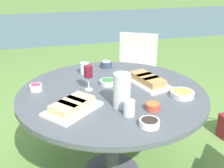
{
  "coord_description": "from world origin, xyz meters",
  "views": [
    {
      "loc": [
        -0.49,
        -1.84,
        1.6
      ],
      "look_at": [
        0.0,
        0.0,
        0.8
      ],
      "focal_mm": 45.0,
      "sensor_mm": 36.0,
      "label": 1
    }
  ],
  "objects_px": {
    "wine_glass": "(88,73)",
    "water_pitcher": "(121,91)",
    "chair_near_right": "(136,66)",
    "dining_table": "(112,102)"
  },
  "relations": [
    {
      "from": "wine_glass",
      "to": "water_pitcher",
      "type": "bearing_deg",
      "value": -64.08
    },
    {
      "from": "water_pitcher",
      "to": "wine_glass",
      "type": "relative_size",
      "value": 1.22
    },
    {
      "from": "wine_glass",
      "to": "dining_table",
      "type": "bearing_deg",
      "value": -24.3
    },
    {
      "from": "water_pitcher",
      "to": "wine_glass",
      "type": "xyz_separation_m",
      "value": [
        -0.16,
        0.32,
        0.02
      ]
    },
    {
      "from": "dining_table",
      "to": "wine_glass",
      "type": "relative_size",
      "value": 7.34
    },
    {
      "from": "chair_near_right",
      "to": "dining_table",
      "type": "bearing_deg",
      "value": -118.29
    },
    {
      "from": "dining_table",
      "to": "chair_near_right",
      "type": "height_order",
      "value": "chair_near_right"
    },
    {
      "from": "dining_table",
      "to": "water_pitcher",
      "type": "xyz_separation_m",
      "value": [
        -0.0,
        -0.25,
        0.2
      ]
    },
    {
      "from": "chair_near_right",
      "to": "water_pitcher",
      "type": "xyz_separation_m",
      "value": [
        -0.58,
        -1.32,
        0.33
      ]
    },
    {
      "from": "dining_table",
      "to": "wine_glass",
      "type": "height_order",
      "value": "wine_glass"
    }
  ]
}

